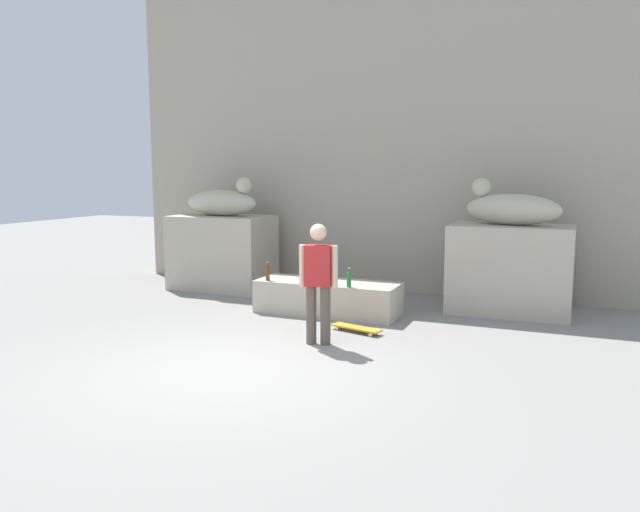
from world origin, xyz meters
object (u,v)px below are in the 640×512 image
statue_reclining_right (510,208)px  skateboard (356,328)px  bottle_green (349,279)px  bottle_brown (268,273)px  skater (318,278)px  statue_reclining_left (223,202)px

statue_reclining_right → skateboard: 3.39m
skateboard → bottle_green: bearing=134.5°
statue_reclining_right → bottle_brown: statue_reclining_right is taller
bottle_brown → bottle_green: same height
skateboard → skater: bearing=-93.4°
statue_reclining_right → bottle_brown: 4.19m
bottle_brown → skater: bearing=-43.7°
statue_reclining_left → statue_reclining_right: bearing=3.4°
bottle_brown → skateboard: bearing=-20.3°
skater → bottle_brown: bearing=127.2°
statue_reclining_left → bottle_green: statue_reclining_left is taller
statue_reclining_right → bottle_brown: bearing=35.7°
statue_reclining_left → statue_reclining_right: 5.53m
statue_reclining_left → statue_reclining_right: size_ratio=0.97×
statue_reclining_left → bottle_brown: statue_reclining_left is taller
statue_reclining_right → bottle_green: (-2.26, -1.59, -1.09)m
skateboard → bottle_green: size_ratio=2.64×
bottle_green → bottle_brown: bearing=178.2°
statue_reclining_right → bottle_brown: size_ratio=5.40×
statue_reclining_left → statue_reclining_right: (5.53, 0.01, 0.00)m
statue_reclining_left → bottle_brown: (1.79, -1.53, -1.09)m
statue_reclining_right → bottle_green: bearing=48.3°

